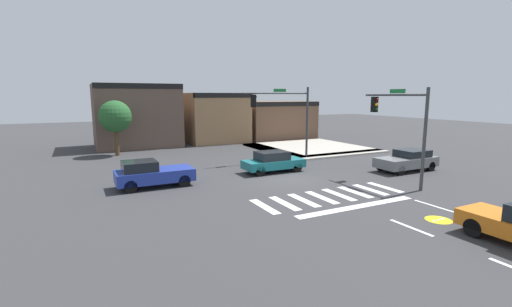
{
  "coord_description": "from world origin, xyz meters",
  "views": [
    {
      "loc": [
        -11.49,
        -18.57,
        5.15
      ],
      "look_at": [
        -1.19,
        1.69,
        1.43
      ],
      "focal_mm": 24.78,
      "sensor_mm": 36.0,
      "label": 1
    }
  ],
  "objects_px": {
    "traffic_signal_northeast": "(284,110)",
    "car_teal": "(273,162)",
    "traffic_signal_southeast": "(401,118)",
    "car_gray": "(407,160)",
    "car_blue": "(152,174)",
    "roadside_tree": "(115,117)"
  },
  "relations": [
    {
      "from": "traffic_signal_southeast",
      "to": "car_teal",
      "type": "bearing_deg",
      "value": 38.44
    },
    {
      "from": "car_teal",
      "to": "car_blue",
      "type": "distance_m",
      "value": 8.14
    },
    {
      "from": "car_blue",
      "to": "roadside_tree",
      "type": "height_order",
      "value": "roadside_tree"
    },
    {
      "from": "traffic_signal_northeast",
      "to": "car_gray",
      "type": "height_order",
      "value": "traffic_signal_northeast"
    },
    {
      "from": "car_gray",
      "to": "car_blue",
      "type": "xyz_separation_m",
      "value": [
        -16.67,
        3.49,
        0.04
      ]
    },
    {
      "from": "traffic_signal_southeast",
      "to": "car_blue",
      "type": "xyz_separation_m",
      "value": [
        -13.03,
        5.83,
        -3.09
      ]
    },
    {
      "from": "car_gray",
      "to": "roadside_tree",
      "type": "bearing_deg",
      "value": -42.6
    },
    {
      "from": "car_teal",
      "to": "roadside_tree",
      "type": "relative_size",
      "value": 0.88
    },
    {
      "from": "traffic_signal_southeast",
      "to": "car_gray",
      "type": "height_order",
      "value": "traffic_signal_southeast"
    },
    {
      "from": "car_teal",
      "to": "car_blue",
      "type": "relative_size",
      "value": 0.98
    },
    {
      "from": "car_teal",
      "to": "roadside_tree",
      "type": "xyz_separation_m",
      "value": [
        -8.74,
        12.06,
        2.64
      ]
    },
    {
      "from": "traffic_signal_northeast",
      "to": "car_gray",
      "type": "distance_m",
      "value": 9.71
    },
    {
      "from": "traffic_signal_southeast",
      "to": "car_gray",
      "type": "relative_size",
      "value": 1.28
    },
    {
      "from": "traffic_signal_southeast",
      "to": "traffic_signal_northeast",
      "type": "bearing_deg",
      "value": 11.61
    },
    {
      "from": "car_teal",
      "to": "car_blue",
      "type": "height_order",
      "value": "car_blue"
    },
    {
      "from": "car_gray",
      "to": "car_blue",
      "type": "height_order",
      "value": "car_blue"
    },
    {
      "from": "traffic_signal_northeast",
      "to": "car_teal",
      "type": "height_order",
      "value": "traffic_signal_northeast"
    },
    {
      "from": "traffic_signal_northeast",
      "to": "roadside_tree",
      "type": "distance_m",
      "value": 14.56
    },
    {
      "from": "roadside_tree",
      "to": "traffic_signal_southeast",
      "type": "bearing_deg",
      "value": -53.19
    },
    {
      "from": "car_gray",
      "to": "roadside_tree",
      "type": "distance_m",
      "value": 23.62
    },
    {
      "from": "traffic_signal_northeast",
      "to": "roadside_tree",
      "type": "relative_size",
      "value": 1.24
    },
    {
      "from": "car_teal",
      "to": "roadside_tree",
      "type": "height_order",
      "value": "roadside_tree"
    }
  ]
}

